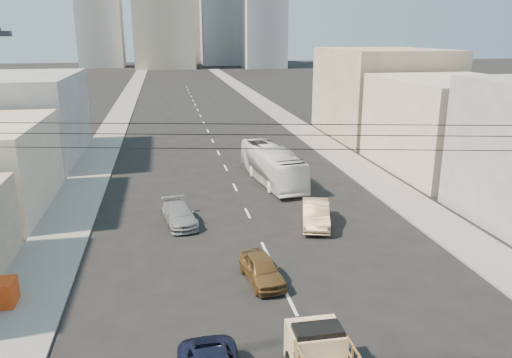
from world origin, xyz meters
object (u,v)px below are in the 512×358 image
object	(u,v)px
sedan_brown	(262,269)
sedan_grey	(179,214)
sedan_tan	(316,214)
city_bus	(272,165)

from	to	relation	value
sedan_brown	sedan_grey	distance (m)	9.24
sedan_brown	sedan_tan	xyz separation A→B (m)	(4.79, 6.70, 0.11)
city_bus	sedan_grey	size ratio (longest dim) A/B	2.35
sedan_tan	sedan_grey	size ratio (longest dim) A/B	1.05
sedan_grey	city_bus	bearing A→B (deg)	37.14
sedan_brown	city_bus	bearing A→B (deg)	68.94
sedan_brown	sedan_grey	world-z (taller)	sedan_brown
sedan_tan	sedan_grey	bearing A→B (deg)	-176.93
city_bus	sedan_brown	distance (m)	17.11
sedan_tan	sedan_grey	distance (m)	8.67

